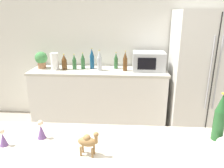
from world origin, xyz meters
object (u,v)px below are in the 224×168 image
(refrigerator, at_px, (203,73))
(camel_figurine, at_px, (88,141))
(back_bottle_6, at_px, (116,61))
(back_bottle_1, at_px, (83,61))
(potted_plant, at_px, (41,59))
(back_bottle_0, at_px, (74,62))
(microwave, at_px, (149,61))
(back_bottle_4, at_px, (64,62))
(paper_towel_roll, at_px, (55,61))
(wine_bottle, at_px, (220,118))
(wise_man_figurine_crimson, at_px, (41,131))
(back_bottle_2, at_px, (99,61))
(back_bottle_5, at_px, (92,59))
(wise_man_figurine_blue, at_px, (3,138))
(back_bottle_3, at_px, (125,61))

(refrigerator, height_order, camel_figurine, refrigerator)
(refrigerator, distance_m, back_bottle_6, 1.33)
(refrigerator, height_order, back_bottle_1, refrigerator)
(potted_plant, bearing_deg, back_bottle_0, -3.78)
(microwave, bearing_deg, potted_plant, 179.56)
(back_bottle_0, distance_m, back_bottle_4, 0.16)
(paper_towel_roll, relative_size, wine_bottle, 0.77)
(back_bottle_6, height_order, wise_man_figurine_crimson, back_bottle_6)
(back_bottle_4, bearing_deg, wise_man_figurine_crimson, -78.89)
(microwave, height_order, back_bottle_6, microwave)
(paper_towel_roll, relative_size, back_bottle_6, 0.99)
(back_bottle_2, bearing_deg, refrigerator, -1.15)
(back_bottle_4, bearing_deg, back_bottle_1, 10.26)
(back_bottle_2, relative_size, back_bottle_5, 0.96)
(paper_towel_roll, relative_size, camel_figurine, 1.57)
(camel_figurine, distance_m, wise_man_figurine_blue, 0.57)
(camel_figurine, relative_size, wise_man_figurine_crimson, 1.22)
(back_bottle_3, distance_m, wise_man_figurine_blue, 2.21)
(microwave, xyz_separation_m, back_bottle_2, (-0.75, -0.06, 0.01))
(wine_bottle, xyz_separation_m, camel_figurine, (-0.84, -0.23, -0.07))
(back_bottle_0, height_order, back_bottle_3, back_bottle_3)
(back_bottle_2, bearing_deg, wise_man_figurine_blue, -100.29)
(paper_towel_roll, bearing_deg, back_bottle_0, 6.69)
(back_bottle_1, xyz_separation_m, wise_man_figurine_crimson, (0.11, -2.04, -0.04))
(back_bottle_2, distance_m, wise_man_figurine_crimson, 1.97)
(microwave, height_order, back_bottle_4, microwave)
(back_bottle_4, distance_m, back_bottle_6, 0.81)
(back_bottle_0, distance_m, wine_bottle, 2.41)
(potted_plant, xyz_separation_m, wine_bottle, (1.96, -1.98, 0.04))
(wine_bottle, bearing_deg, back_bottle_3, 108.52)
(back_bottle_1, relative_size, back_bottle_4, 1.07)
(back_bottle_4, bearing_deg, microwave, 1.69)
(back_bottle_2, xyz_separation_m, back_bottle_3, (0.39, 0.00, -0.00))
(potted_plant, distance_m, camel_figurine, 2.47)
(refrigerator, relative_size, back_bottle_1, 7.01)
(back_bottle_2, xyz_separation_m, camel_figurine, (0.19, -2.13, -0.03))
(microwave, height_order, back_bottle_3, back_bottle_3)
(potted_plant, bearing_deg, back_bottle_1, -0.01)
(back_bottle_0, height_order, wise_man_figurine_blue, back_bottle_0)
(back_bottle_5, height_order, wise_man_figurine_blue, back_bottle_5)
(paper_towel_roll, xyz_separation_m, wise_man_figurine_crimson, (0.53, -1.97, -0.05))
(back_bottle_1, height_order, back_bottle_2, back_bottle_2)
(microwave, xyz_separation_m, back_bottle_0, (-1.15, -0.02, -0.03))
(back_bottle_5, xyz_separation_m, wine_bottle, (1.16, -2.01, 0.03))
(back_bottle_0, xyz_separation_m, camel_figurine, (0.59, -2.17, 0.01))
(paper_towel_roll, xyz_separation_m, wine_bottle, (1.73, -1.91, 0.06))
(back_bottle_4, relative_size, wise_man_figurine_blue, 2.00)
(potted_plant, distance_m, microwave, 1.68)
(potted_plant, distance_m, back_bottle_6, 1.18)
(back_bottle_0, bearing_deg, back_bottle_6, 7.83)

